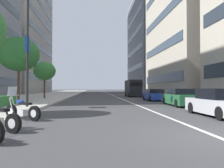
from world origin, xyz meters
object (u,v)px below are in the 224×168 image
(car_approaching_light, at_px, (220,104))
(street_tree_by_lamp_post, at_px, (19,54))
(street_tree_near_plaza_corner, at_px, (45,71))
(delivery_van_ahead, at_px, (133,88))
(motorcycle_nearest_camera, at_px, (22,110))
(car_mid_block_traffic, at_px, (181,98))
(street_lamp_with_banners, at_px, (31,32))
(car_lead_in_lane, at_px, (154,95))

(car_approaching_light, height_order, street_tree_by_lamp_post, street_tree_by_lamp_post)
(street_tree_near_plaza_corner, bearing_deg, street_tree_by_lamp_post, 176.27)
(street_tree_by_lamp_post, bearing_deg, delivery_van_ahead, -39.76)
(motorcycle_nearest_camera, bearing_deg, car_mid_block_traffic, -111.31)
(street_lamp_with_banners, bearing_deg, street_tree_near_plaza_corner, 8.35)
(delivery_van_ahead, xyz_separation_m, street_tree_by_lamp_post, (-15.68, 13.05, 2.99))
(street_lamp_with_banners, bearing_deg, motorcycle_nearest_camera, -168.45)
(car_approaching_light, distance_m, street_tree_near_plaza_corner, 21.65)
(street_lamp_with_banners, distance_m, street_tree_by_lamp_post, 5.24)
(street_lamp_with_banners, xyz_separation_m, street_tree_by_lamp_post, (4.60, 2.35, -0.86))
(motorcycle_nearest_camera, distance_m, car_approaching_light, 9.54)
(car_approaching_light, xyz_separation_m, street_lamp_with_banners, (4.94, 10.63, 4.66))
(motorcycle_nearest_camera, relative_size, street_lamp_with_banners, 0.21)
(car_lead_in_lane, bearing_deg, delivery_van_ahead, 2.25)
(street_tree_by_lamp_post, bearing_deg, car_mid_block_traffic, -102.35)
(street_tree_by_lamp_post, bearing_deg, street_lamp_with_banners, -152.89)
(car_mid_block_traffic, xyz_separation_m, delivery_van_ahead, (18.66, 0.56, 0.79))
(car_approaching_light, relative_size, street_tree_near_plaza_corner, 0.94)
(car_mid_block_traffic, bearing_deg, car_lead_in_lane, 2.99)
(car_approaching_light, bearing_deg, motorcycle_nearest_camera, 92.48)
(street_tree_near_plaza_corner, bearing_deg, motorcycle_nearest_camera, -170.68)
(street_tree_near_plaza_corner, bearing_deg, car_mid_block_traffic, -129.79)
(street_lamp_with_banners, bearing_deg, car_approaching_light, -114.93)
(motorcycle_nearest_camera, xyz_separation_m, street_lamp_with_banners, (5.40, 1.10, 4.85))
(car_mid_block_traffic, relative_size, delivery_van_ahead, 0.86)
(street_tree_by_lamp_post, bearing_deg, street_tree_near_plaza_corner, -3.73)
(delivery_van_ahead, xyz_separation_m, street_lamp_with_banners, (-20.28, 10.70, 3.86))
(motorcycle_nearest_camera, height_order, street_tree_by_lamp_post, street_tree_by_lamp_post)
(motorcycle_nearest_camera, distance_m, delivery_van_ahead, 27.44)
(delivery_van_ahead, distance_m, street_lamp_with_banners, 23.25)
(delivery_van_ahead, bearing_deg, car_mid_block_traffic, -178.23)
(car_lead_in_lane, relative_size, street_tree_near_plaza_corner, 0.98)
(motorcycle_nearest_camera, relative_size, car_mid_block_traffic, 0.40)
(car_lead_in_lane, height_order, street_lamp_with_banners, street_lamp_with_banners)
(delivery_van_ahead, height_order, street_lamp_with_banners, street_lamp_with_banners)
(street_lamp_with_banners, bearing_deg, street_tree_by_lamp_post, 27.11)
(car_mid_block_traffic, xyz_separation_m, car_lead_in_lane, (7.44, 0.11, -0.04))
(car_approaching_light, xyz_separation_m, car_mid_block_traffic, (6.56, -0.62, 0.01))
(street_tree_by_lamp_post, xyz_separation_m, street_tree_near_plaza_corner, (7.92, -0.52, -0.90))
(car_mid_block_traffic, height_order, street_tree_by_lamp_post, street_tree_by_lamp_post)
(motorcycle_nearest_camera, bearing_deg, car_lead_in_lane, -90.74)
(motorcycle_nearest_camera, distance_m, street_tree_near_plaza_corner, 18.42)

